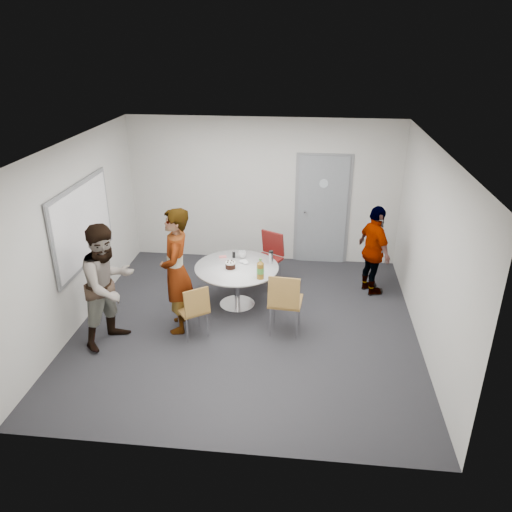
# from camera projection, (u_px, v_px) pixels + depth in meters

# --- Properties ---
(floor) EXTENTS (5.00, 5.00, 0.00)m
(floor) POSITION_uv_depth(u_px,v_px,m) (247.00, 325.00, 7.53)
(floor) COLOR black
(floor) RESTS_ON ground
(ceiling) EXTENTS (5.00, 5.00, 0.00)m
(ceiling) POSITION_uv_depth(u_px,v_px,m) (245.00, 147.00, 6.42)
(ceiling) COLOR silver
(ceiling) RESTS_ON wall_back
(wall_back) EXTENTS (5.00, 0.00, 5.00)m
(wall_back) POSITION_uv_depth(u_px,v_px,m) (263.00, 191.00, 9.24)
(wall_back) COLOR silver
(wall_back) RESTS_ON floor
(wall_left) EXTENTS (0.00, 5.00, 5.00)m
(wall_left) POSITION_uv_depth(u_px,v_px,m) (75.00, 236.00, 7.23)
(wall_left) COLOR silver
(wall_left) RESTS_ON floor
(wall_right) EXTENTS (0.00, 5.00, 5.00)m
(wall_right) POSITION_uv_depth(u_px,v_px,m) (430.00, 251.00, 6.72)
(wall_right) COLOR silver
(wall_right) RESTS_ON floor
(wall_front) EXTENTS (5.00, 0.00, 5.00)m
(wall_front) POSITION_uv_depth(u_px,v_px,m) (213.00, 345.00, 4.71)
(wall_front) COLOR silver
(wall_front) RESTS_ON floor
(door) EXTENTS (1.02, 0.17, 2.12)m
(door) POSITION_uv_depth(u_px,v_px,m) (322.00, 210.00, 9.25)
(door) COLOR gray
(door) RESTS_ON wall_back
(whiteboard) EXTENTS (0.04, 1.90, 1.25)m
(whiteboard) POSITION_uv_depth(u_px,v_px,m) (83.00, 225.00, 7.36)
(whiteboard) COLOR gray
(whiteboard) RESTS_ON wall_left
(table) EXTENTS (1.32, 1.32, 1.01)m
(table) POSITION_uv_depth(u_px,v_px,m) (238.00, 272.00, 7.84)
(table) COLOR silver
(table) RESTS_ON floor
(chair_near_left) EXTENTS (0.56, 0.57, 0.82)m
(chair_near_left) POSITION_uv_depth(u_px,v_px,m) (194.00, 307.00, 7.04)
(chair_near_left) COLOR brown
(chair_near_left) RESTS_ON floor
(chair_near_right) EXTENTS (0.50, 0.54, 0.98)m
(chair_near_right) POSITION_uv_depth(u_px,v_px,m) (285.00, 298.00, 7.07)
(chair_near_right) COLOR brown
(chair_near_right) RESTS_ON floor
(chair_far) EXTENTS (0.61, 0.63, 0.94)m
(chair_far) POSITION_uv_depth(u_px,v_px,m) (269.00, 253.00, 8.57)
(chair_far) COLOR maroon
(chair_far) RESTS_ON floor
(person_main) EXTENTS (0.55, 0.74, 1.87)m
(person_main) POSITION_uv_depth(u_px,v_px,m) (176.00, 271.00, 7.10)
(person_main) COLOR #A5C6EA
(person_main) RESTS_ON floor
(person_left) EXTENTS (1.00, 1.08, 1.77)m
(person_left) POSITION_uv_depth(u_px,v_px,m) (108.00, 285.00, 6.82)
(person_left) COLOR white
(person_left) RESTS_ON floor
(person_right) EXTENTS (0.70, 0.97, 1.53)m
(person_right) POSITION_uv_depth(u_px,v_px,m) (374.00, 251.00, 8.19)
(person_right) COLOR black
(person_right) RESTS_ON floor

